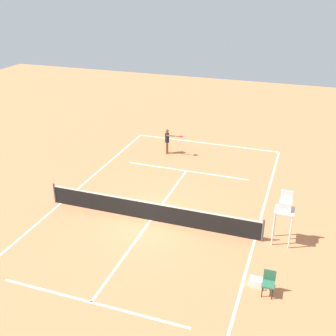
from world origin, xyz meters
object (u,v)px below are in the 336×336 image
object	(u,v)px
player_serving	(168,139)
equipment_bag	(260,283)
tennis_ball	(151,170)
umpire_chair	(285,210)
courtside_chair_near	(269,282)

from	to	relation	value
player_serving	equipment_bag	xyz separation A→B (m)	(-7.41, 10.90, -0.84)
tennis_ball	umpire_chair	xyz separation A→B (m)	(-7.97, 4.94, 1.57)
tennis_ball	umpire_chair	distance (m)	9.51
player_serving	umpire_chair	bearing A→B (deg)	40.35
tennis_ball	player_serving	bearing A→B (deg)	-91.83
equipment_bag	player_serving	bearing A→B (deg)	-55.78
equipment_bag	courtside_chair_near	bearing A→B (deg)	136.63
umpire_chair	equipment_bag	world-z (taller)	umpire_chair
player_serving	umpire_chair	size ratio (longest dim) A/B	0.69
umpire_chair	equipment_bag	bearing A→B (deg)	81.55
courtside_chair_near	player_serving	bearing A→B (deg)	-55.36
player_serving	umpire_chair	world-z (taller)	umpire_chair
player_serving	courtside_chair_near	size ratio (longest dim) A/B	1.75
tennis_ball	courtside_chair_near	world-z (taller)	courtside_chair_near
player_serving	tennis_ball	xyz separation A→B (m)	(0.09, 2.78, -0.95)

